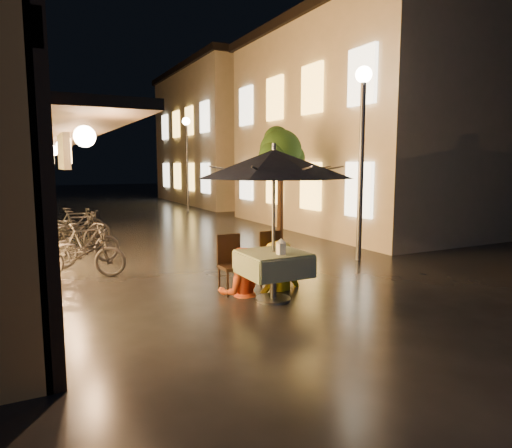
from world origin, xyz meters
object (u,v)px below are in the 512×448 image
cafe_table (273,264)px  bicycle_0 (79,254)px  patio_umbrella (274,164)px  table_lantern (281,246)px  person_orange (240,249)px  person_yellow (279,242)px  streetlamp_near (362,128)px

cafe_table → bicycle_0: (-2.57, 2.94, -0.14)m
cafe_table → patio_umbrella: size_ratio=0.40×
table_lantern → bicycle_0: size_ratio=0.15×
person_orange → bicycle_0: 3.31m
patio_umbrella → table_lantern: patio_umbrella is taller
person_orange → bicycle_0: bearing=-35.2°
cafe_table → table_lantern: (0.00, -0.24, 0.33)m
table_lantern → person_yellow: size_ratio=0.15×
table_lantern → person_orange: bearing=112.9°
cafe_table → person_orange: person_orange is taller
person_orange → table_lantern: bearing=124.7°
cafe_table → table_lantern: table_lantern is taller
table_lantern → cafe_table: bearing=90.0°
patio_umbrella → person_orange: size_ratio=1.60×
streetlamp_near → bicycle_0: 6.39m
person_yellow → patio_umbrella: bearing=43.6°
cafe_table → person_orange: 0.65m
table_lantern → person_orange: 0.85m
person_orange → person_yellow: bearing=-167.5°
cafe_table → patio_umbrella: (0.00, -0.00, 1.56)m
cafe_table → table_lantern: bearing=-90.0°
patio_umbrella → table_lantern: bearing=-90.0°
person_orange → bicycle_0: size_ratio=0.89×
person_yellow → person_orange: bearing=-8.7°
streetlamp_near → person_orange: 4.33m
cafe_table → person_yellow: 0.72m
cafe_table → person_yellow: (0.41, 0.54, 0.23)m
streetlamp_near → table_lantern: 4.30m
person_yellow → bicycle_0: bearing=-48.3°
streetlamp_near → patio_umbrella: size_ratio=1.72×
cafe_table → table_lantern: size_ratio=3.96×
patio_umbrella → streetlamp_near: bearing=29.5°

